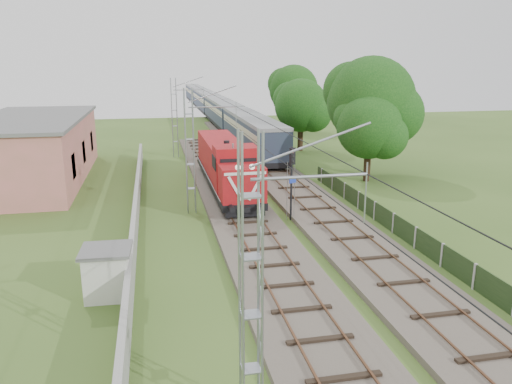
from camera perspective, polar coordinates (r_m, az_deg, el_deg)
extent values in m
plane|color=#3B5720|center=(22.33, 3.07, -10.68)|extent=(140.00, 140.00, 0.00)
cube|color=#6B6054|center=(28.59, -0.50, -4.53)|extent=(4.20, 70.00, 0.30)
cube|color=black|center=(28.52, -0.50, -4.15)|extent=(2.40, 70.00, 0.10)
cube|color=brown|center=(28.36, -2.19, -4.12)|extent=(0.08, 70.00, 0.05)
cube|color=brown|center=(28.67, 1.17, -3.90)|extent=(0.08, 70.00, 0.05)
cube|color=#6B6054|center=(41.86, 2.74, 1.68)|extent=(4.20, 80.00, 0.30)
cube|color=black|center=(41.82, 2.74, 1.94)|extent=(2.40, 80.00, 0.10)
cube|color=brown|center=(41.60, 1.61, 1.99)|extent=(0.08, 80.00, 0.05)
cube|color=brown|center=(42.02, 3.86, 2.09)|extent=(0.08, 80.00, 0.05)
cylinder|color=gray|center=(12.39, 6.20, 1.75)|extent=(3.00, 0.08, 0.08)
cylinder|color=gray|center=(31.82, -5.01, 9.66)|extent=(3.00, 0.08, 0.08)
cylinder|color=gray|center=(51.69, -7.73, 11.49)|extent=(3.00, 0.08, 0.08)
cylinder|color=black|center=(32.17, -2.28, 7.43)|extent=(0.03, 70.00, 0.03)
cylinder|color=black|center=(32.04, -2.30, 9.73)|extent=(0.03, 70.00, 0.03)
cube|color=#9E9E99|center=(32.71, -13.50, -1.35)|extent=(0.25, 40.00, 1.50)
cube|color=#CF6F6F|center=(45.12, -24.14, 4.40)|extent=(8.00, 20.00, 5.00)
cube|color=#606060|center=(44.78, -24.49, 7.67)|extent=(8.40, 20.40, 0.25)
cube|color=black|center=(38.63, -20.18, 2.79)|extent=(0.10, 1.60, 1.80)
cube|color=black|center=(44.48, -19.13, 4.35)|extent=(0.10, 1.60, 1.80)
cube|color=black|center=(50.36, -18.32, 5.54)|extent=(0.10, 1.60, 1.80)
cube|color=black|center=(27.59, 17.79, -4.99)|extent=(0.05, 32.00, 1.15)
cube|color=#9E9E99|center=(40.75, 7.54, 1.85)|extent=(0.12, 0.12, 1.20)
cube|color=black|center=(37.76, -3.45, 1.50)|extent=(2.82, 15.96, 0.47)
cube|color=black|center=(32.89, -2.12, -0.98)|extent=(2.07, 3.38, 0.47)
cube|color=black|center=(42.81, -4.45, 2.67)|extent=(2.07, 3.38, 0.47)
cube|color=black|center=(30.34, -1.25, -2.51)|extent=(2.44, 0.23, 0.33)
cube|color=#A11215|center=(30.92, -1.64, 1.06)|extent=(2.72, 2.35, 2.16)
sphere|color=white|center=(29.49, -2.07, 2.82)|extent=(0.34, 0.34, 0.34)
sphere|color=white|center=(29.64, -0.46, 2.89)|extent=(0.34, 0.34, 0.34)
cube|color=silver|center=(29.69, -2.39, 0.39)|extent=(0.94, 0.06, 1.57)
cube|color=silver|center=(29.90, -0.08, 0.50)|extent=(0.94, 0.06, 1.57)
cube|color=silver|center=(29.58, -1.24, 2.12)|extent=(2.53, 0.06, 0.17)
cube|color=#A11215|center=(33.03, -2.35, 2.69)|extent=(2.82, 2.25, 3.00)
cube|color=black|center=(31.83, -2.01, 3.10)|extent=(2.35, 0.06, 0.84)
cube|color=#A11215|center=(39.69, -3.96, 4.29)|extent=(2.63, 11.36, 2.44)
cylinder|color=black|center=(36.67, -3.38, 5.59)|extent=(0.41, 0.41, 0.38)
cylinder|color=gray|center=(31.96, -2.65, 5.28)|extent=(0.11, 0.11, 0.33)
cylinder|color=gray|center=(32.05, -1.66, 5.32)|extent=(0.11, 0.11, 0.33)
cube|color=black|center=(53.20, -0.48, 5.30)|extent=(2.83, 21.50, 0.49)
cube|color=#282E43|center=(52.97, -0.49, 6.97)|extent=(2.93, 21.50, 2.64)
cube|color=#BDB892|center=(52.90, -0.49, 7.50)|extent=(2.97, 20.64, 0.73)
cube|color=gray|center=(52.79, -0.49, 8.55)|extent=(2.98, 21.50, 0.34)
cube|color=black|center=(75.16, -3.87, 8.02)|extent=(2.83, 21.50, 0.49)
cube|color=#282E43|center=(75.00, -3.89, 9.21)|extent=(2.93, 21.50, 2.64)
cube|color=#BDB892|center=(74.96, -3.90, 9.58)|extent=(2.97, 20.64, 0.73)
cube|color=gray|center=(74.88, -3.91, 10.33)|extent=(2.98, 21.50, 0.34)
cube|color=black|center=(97.37, -5.74, 9.50)|extent=(2.83, 21.50, 0.49)
cube|color=#282E43|center=(97.24, -5.76, 10.42)|extent=(2.93, 21.50, 2.64)
cube|color=#BDB892|center=(97.21, -5.77, 10.70)|extent=(2.97, 20.64, 0.73)
cube|color=gray|center=(97.14, -5.79, 11.28)|extent=(2.98, 21.50, 0.34)
cube|color=black|center=(119.67, -6.92, 10.42)|extent=(2.83, 21.50, 0.49)
cube|color=#282E43|center=(119.57, -6.94, 11.17)|extent=(2.93, 21.50, 2.64)
cube|color=#BDB892|center=(119.54, -6.95, 11.40)|extent=(2.97, 20.64, 0.73)
cube|color=gray|center=(119.49, -6.97, 11.87)|extent=(2.98, 21.50, 0.34)
cylinder|color=black|center=(30.54, 4.06, 0.91)|extent=(0.13, 0.13, 4.62)
cube|color=black|center=(30.04, 4.19, 4.10)|extent=(0.38, 0.32, 1.02)
sphere|color=red|center=(29.88, 4.26, 4.67)|extent=(0.17, 0.17, 0.17)
sphere|color=black|center=(29.94, 4.25, 4.07)|extent=(0.17, 0.17, 0.17)
sphere|color=black|center=(30.00, 4.24, 3.46)|extent=(0.17, 0.17, 0.17)
cube|color=#1B31A6|center=(30.38, 4.21, 1.38)|extent=(0.48, 0.25, 0.37)
cube|color=beige|center=(21.95, -16.60, -8.98)|extent=(1.84, 1.84, 1.95)
cube|color=#606060|center=(21.56, -16.80, -6.38)|extent=(2.12, 2.12, 0.13)
cylinder|color=#392217|center=(41.88, 12.57, 3.37)|extent=(0.49, 0.49, 3.20)
sphere|color=#0F3810|center=(41.43, 12.80, 7.32)|extent=(5.24, 5.24, 5.24)
sphere|color=#0F3810|center=(41.27, 14.52, 6.17)|extent=(3.67, 3.67, 3.67)
sphere|color=#0F3810|center=(41.83, 11.17, 8.28)|extent=(3.40, 3.40, 3.40)
cylinder|color=#392217|center=(44.36, 12.69, 4.86)|extent=(0.60, 0.60, 4.52)
sphere|color=#0F3810|center=(43.87, 12.99, 10.15)|extent=(7.40, 7.40, 7.40)
sphere|color=#0F3810|center=(43.61, 15.31, 8.63)|extent=(5.18, 5.18, 5.18)
sphere|color=#0F3810|center=(44.49, 10.80, 11.39)|extent=(4.81, 4.81, 4.81)
cylinder|color=#392217|center=(55.54, 5.09, 6.55)|extent=(0.60, 0.60, 3.51)
sphere|color=#0F3810|center=(55.18, 5.17, 9.83)|extent=(5.75, 5.75, 5.75)
sphere|color=#0F3810|center=(54.78, 6.58, 8.92)|extent=(4.02, 4.02, 4.02)
sphere|color=#0F3810|center=(55.81, 3.88, 10.57)|extent=(3.73, 3.73, 3.73)
cylinder|color=#392217|center=(71.11, 4.27, 8.59)|extent=(0.54, 0.54, 4.13)
sphere|color=#0F3810|center=(70.81, 4.33, 11.61)|extent=(6.76, 6.76, 6.76)
sphere|color=#0F3810|center=(70.29, 5.62, 10.79)|extent=(4.73, 4.73, 4.73)
sphere|color=#0F3810|center=(71.60, 3.14, 12.27)|extent=(4.39, 4.39, 4.39)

